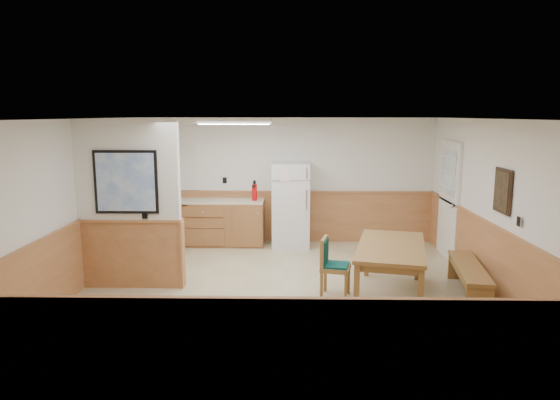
{
  "coord_description": "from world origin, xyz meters",
  "views": [
    {
      "loc": [
        0.1,
        -6.96,
        2.56
      ],
      "look_at": [
        -0.04,
        0.4,
        1.29
      ],
      "focal_mm": 32.0,
      "sensor_mm": 36.0,
      "label": 1
    }
  ],
  "objects_px": {
    "dining_chair": "(330,262)",
    "fire_extinguisher": "(254,192)",
    "refrigerator": "(291,205)",
    "dining_table": "(391,251)",
    "dining_bench": "(469,273)",
    "soap_bottle": "(172,195)"
  },
  "relations": [
    {
      "from": "dining_chair",
      "to": "fire_extinguisher",
      "type": "bearing_deg",
      "value": 127.37
    },
    {
      "from": "refrigerator",
      "to": "dining_table",
      "type": "relative_size",
      "value": 0.83
    },
    {
      "from": "dining_chair",
      "to": "fire_extinguisher",
      "type": "height_order",
      "value": "fire_extinguisher"
    },
    {
      "from": "refrigerator",
      "to": "dining_chair",
      "type": "xyz_separation_m",
      "value": [
        0.54,
        -2.78,
        -0.32
      ]
    },
    {
      "from": "dining_table",
      "to": "dining_bench",
      "type": "bearing_deg",
      "value": 14.61
    },
    {
      "from": "refrigerator",
      "to": "fire_extinguisher",
      "type": "xyz_separation_m",
      "value": [
        -0.71,
        0.0,
        0.25
      ]
    },
    {
      "from": "dining_chair",
      "to": "soap_bottle",
      "type": "xyz_separation_m",
      "value": [
        -2.89,
        2.83,
        0.5
      ]
    },
    {
      "from": "fire_extinguisher",
      "to": "refrigerator",
      "type": "bearing_deg",
      "value": -13.81
    },
    {
      "from": "dining_table",
      "to": "fire_extinguisher",
      "type": "height_order",
      "value": "fire_extinguisher"
    },
    {
      "from": "dining_bench",
      "to": "dining_chair",
      "type": "xyz_separation_m",
      "value": [
        -1.98,
        -0.03,
        0.15
      ]
    },
    {
      "from": "dining_chair",
      "to": "dining_bench",
      "type": "bearing_deg",
      "value": 14.05
    },
    {
      "from": "dining_bench",
      "to": "soap_bottle",
      "type": "relative_size",
      "value": 8.38
    },
    {
      "from": "refrigerator",
      "to": "dining_chair",
      "type": "height_order",
      "value": "refrigerator"
    },
    {
      "from": "refrigerator",
      "to": "fire_extinguisher",
      "type": "bearing_deg",
      "value": -179.37
    },
    {
      "from": "dining_bench",
      "to": "fire_extinguisher",
      "type": "distance_m",
      "value": 4.31
    },
    {
      "from": "dining_bench",
      "to": "dining_chair",
      "type": "distance_m",
      "value": 1.98
    },
    {
      "from": "refrigerator",
      "to": "dining_bench",
      "type": "height_order",
      "value": "refrigerator"
    },
    {
      "from": "fire_extinguisher",
      "to": "dining_bench",
      "type": "bearing_deg",
      "value": -53.87
    },
    {
      "from": "dining_bench",
      "to": "fire_extinguisher",
      "type": "height_order",
      "value": "fire_extinguisher"
    },
    {
      "from": "fire_extinguisher",
      "to": "soap_bottle",
      "type": "xyz_separation_m",
      "value": [
        -1.63,
        0.04,
        -0.07
      ]
    },
    {
      "from": "dining_table",
      "to": "dining_chair",
      "type": "height_order",
      "value": "dining_chair"
    },
    {
      "from": "dining_chair",
      "to": "fire_extinguisher",
      "type": "xyz_separation_m",
      "value": [
        -1.26,
        2.79,
        0.58
      ]
    }
  ]
}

